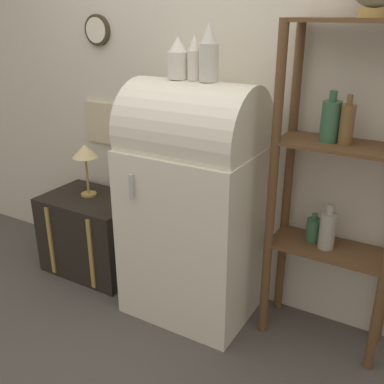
# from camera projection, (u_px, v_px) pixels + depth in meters

# --- Properties ---
(ground_plane) EXTENTS (12.00, 12.00, 0.00)m
(ground_plane) POSITION_uv_depth(u_px,v_px,m) (173.00, 325.00, 2.78)
(ground_plane) COLOR #4C4742
(wall_back) EXTENTS (7.00, 0.09, 2.70)m
(wall_back) POSITION_uv_depth(u_px,v_px,m) (220.00, 92.00, 2.73)
(wall_back) COLOR beige
(wall_back) RESTS_ON ground_plane
(refrigerator) EXTENTS (0.76, 0.64, 1.46)m
(refrigerator) POSITION_uv_depth(u_px,v_px,m) (193.00, 200.00, 2.70)
(refrigerator) COLOR silver
(refrigerator) RESTS_ON ground_plane
(suitcase_trunk) EXTENTS (0.69, 0.49, 0.58)m
(suitcase_trunk) POSITION_uv_depth(u_px,v_px,m) (94.00, 234.00, 3.29)
(suitcase_trunk) COLOR black
(suitcase_trunk) RESTS_ON ground_plane
(shelf_unit) EXTENTS (0.67, 0.31, 1.78)m
(shelf_unit) POSITION_uv_depth(u_px,v_px,m) (337.00, 177.00, 2.33)
(shelf_unit) COLOR brown
(shelf_unit) RESTS_ON ground_plane
(vase_left) EXTENTS (0.11, 0.11, 0.22)m
(vase_left) POSITION_uv_depth(u_px,v_px,m) (178.00, 59.00, 2.44)
(vase_left) COLOR silver
(vase_left) RESTS_ON refrigerator
(vase_center) EXTENTS (0.08, 0.08, 0.24)m
(vase_center) POSITION_uv_depth(u_px,v_px,m) (194.00, 59.00, 2.40)
(vase_center) COLOR silver
(vase_center) RESTS_ON refrigerator
(vase_right) EXTENTS (0.10, 0.10, 0.30)m
(vase_right) POSITION_uv_depth(u_px,v_px,m) (209.00, 54.00, 2.34)
(vase_right) COLOR beige
(vase_right) RESTS_ON refrigerator
(desk_lamp) EXTENTS (0.18, 0.18, 0.38)m
(desk_lamp) POSITION_uv_depth(u_px,v_px,m) (85.00, 154.00, 3.11)
(desk_lamp) COLOR #AD8942
(desk_lamp) RESTS_ON suitcase_trunk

